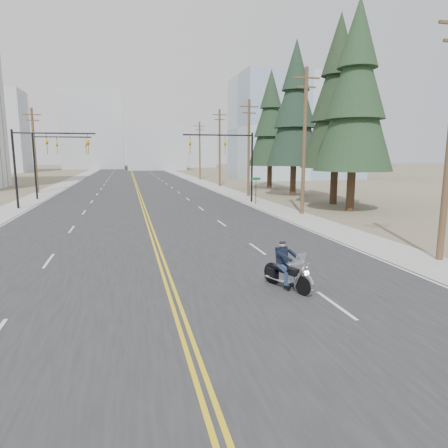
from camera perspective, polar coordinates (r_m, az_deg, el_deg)
name	(u,v)px	position (r m, az deg, el deg)	size (l,w,h in m)	color
ground_plane	(208,401)	(8.61, -2.32, -24.00)	(400.00, 400.00, 0.00)	#776D56
road	(135,181)	(77.18, -12.66, 6.07)	(20.00, 200.00, 0.01)	#303033
sidewalk_left	(70,182)	(77.83, -21.19, 5.68)	(3.00, 200.00, 0.01)	#A5A5A0
sidewalk_right	(195,180)	(78.23, -4.16, 6.33)	(3.00, 200.00, 0.01)	#A5A5A0
traffic_mast_left	(38,153)	(39.75, -25.00, 9.16)	(7.10, 0.26, 7.00)	black
traffic_mast_right	(233,153)	(40.37, 1.24, 10.06)	(7.10, 0.26, 7.00)	black
traffic_mast_far	(51,154)	(47.68, -23.53, 9.15)	(6.10, 0.26, 7.00)	black
street_sign	(256,186)	(39.08, 4.58, 5.44)	(0.90, 0.06, 2.62)	black
utility_pole_b	(304,140)	(33.09, 11.41, 11.73)	(2.20, 0.30, 11.50)	brown
utility_pole_c	(249,147)	(47.11, 3.56, 10.98)	(2.20, 0.30, 11.00)	brown
utility_pole_d	(220,147)	(61.61, -0.63, 10.97)	(2.20, 0.30, 11.50)	brown
utility_pole_e	(200,150)	(78.26, -3.48, 10.53)	(2.20, 0.30, 11.00)	brown
utility_pole_left	(35,149)	(56.13, -25.45, 9.62)	(2.20, 0.30, 10.50)	brown
glass_building	(295,129)	(84.10, 10.05, 13.27)	(24.00, 16.00, 20.00)	#9EB5CC
haze_bldg_b	(156,148)	(132.37, -9.74, 10.68)	(18.00, 14.00, 14.00)	#ADB2B7
haze_bldg_c	(266,141)	(124.19, 5.96, 11.75)	(16.00, 12.00, 18.00)	#B7BCC6
haze_bldg_d	(93,131)	(147.63, -18.19, 12.57)	(20.00, 15.00, 26.00)	#ADB2B7
haze_bldg_e	(195,152)	(159.22, -4.16, 10.27)	(14.00, 14.00, 12.00)	#B7BCC6
motorcyclist	(288,266)	(14.51, 9.11, -5.96)	(0.95, 2.22, 1.74)	black
conifer_near	(356,92)	(36.17, 18.34, 17.53)	(6.53, 6.53, 17.27)	#382619
conifer_mid	(338,97)	(40.99, 15.97, 17.07)	(6.66, 6.66, 17.77)	#382619
conifer_tall	(295,107)	(48.47, 10.12, 16.07)	(6.37, 6.37, 17.69)	#382619
conifer_far	(271,121)	(57.75, 6.68, 14.38)	(6.12, 6.12, 16.39)	#382619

